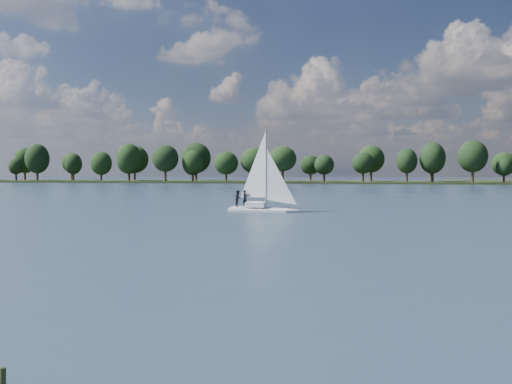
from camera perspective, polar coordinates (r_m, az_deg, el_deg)
ground at (r=115.35m, az=2.12°, el=-0.15°), size 700.00×700.00×0.00m
far_shore at (r=226.41m, az=7.13°, el=0.91°), size 660.00×40.00×1.50m
sailboat at (r=62.67m, az=0.35°, el=0.43°), size 7.38×2.75×9.49m
treeline at (r=222.72m, az=6.09°, el=2.98°), size 562.76×74.26×17.71m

